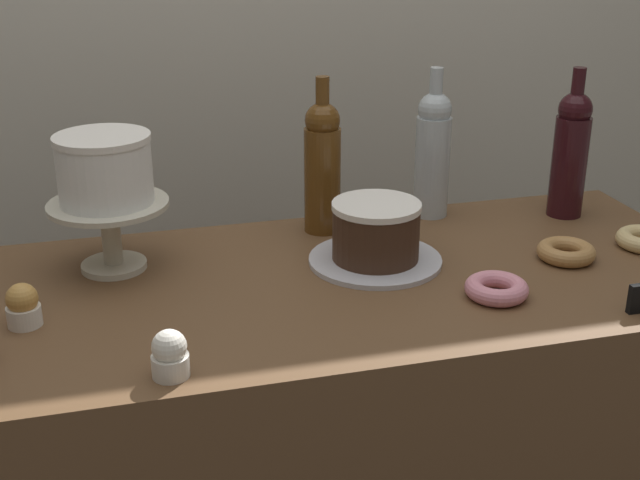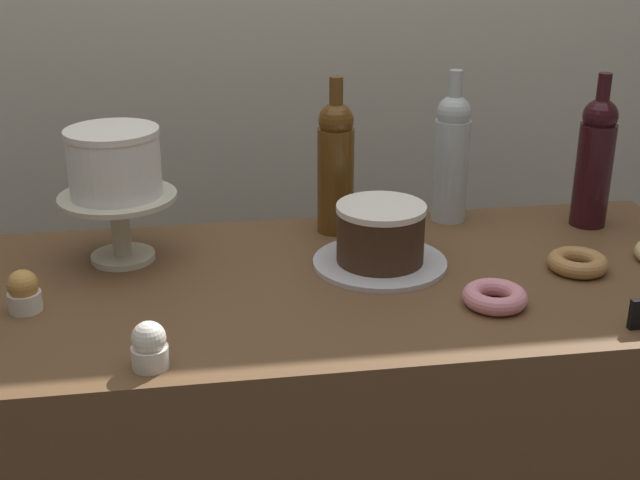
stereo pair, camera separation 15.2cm
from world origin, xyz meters
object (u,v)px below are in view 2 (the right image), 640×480
wine_bottle_clear (451,155)px  donut_pink (495,297)px  donut_maple (578,263)px  cake_stand_pedestal (119,216)px  cupcake_caramel (24,292)px  white_layer_cake (114,162)px  chocolate_round_cake (381,233)px  cupcake_vanilla (149,346)px  wine_bottle_dark_red (595,160)px  wine_bottle_amber (336,165)px

wine_bottle_clear → donut_pink: (-0.04, -0.42, -0.13)m
donut_maple → donut_pink: same height
donut_maple → wine_bottle_clear: bearing=118.0°
cake_stand_pedestal → cupcake_caramel: cake_stand_pedestal is taller
white_layer_cake → donut_pink: (0.65, -0.30, -0.18)m
chocolate_round_cake → wine_bottle_clear: (0.20, 0.22, 0.08)m
donut_pink → cupcake_caramel: bearing=172.7°
cupcake_vanilla → cake_stand_pedestal: bearing=98.9°
wine_bottle_clear → cupcake_vanilla: wine_bottle_clear is taller
chocolate_round_cake → cupcake_vanilla: bearing=-143.0°
donut_pink → chocolate_round_cake: bearing=128.6°
white_layer_cake → donut_maple: bearing=-12.2°
cupcake_vanilla → donut_pink: bearing=11.6°
donut_maple → donut_pink: 0.24m
white_layer_cake → donut_maple: (0.85, -0.18, -0.18)m
donut_maple → cupcake_caramel: bearing=-179.2°
cake_stand_pedestal → cupcake_vanilla: 0.43m
wine_bottle_dark_red → wine_bottle_amber: size_ratio=1.00×
cupcake_caramel → cake_stand_pedestal: bearing=52.7°
white_layer_cake → donut_pink: white_layer_cake is taller
white_layer_cake → wine_bottle_amber: bearing=11.8°
cake_stand_pedestal → wine_bottle_dark_red: (0.98, 0.04, 0.05)m
wine_bottle_amber → cake_stand_pedestal: bearing=-168.2°
white_layer_cake → wine_bottle_dark_red: 0.98m
wine_bottle_dark_red → donut_maple: bearing=-119.1°
chocolate_round_cake → donut_maple: (0.36, -0.08, -0.05)m
chocolate_round_cake → donut_maple: 0.37m
white_layer_cake → cupcake_caramel: (-0.15, -0.20, -0.16)m
wine_bottle_clear → donut_maple: 0.37m
wine_bottle_clear → cupcake_caramel: 0.90m
cupcake_caramel → donut_pink: size_ratio=0.66×
white_layer_cake → cupcake_vanilla: 0.45m
wine_bottle_clear → cake_stand_pedestal: bearing=-170.1°
wine_bottle_dark_red → wine_bottle_amber: (-0.54, 0.05, 0.00)m
cupcake_vanilla → cupcake_caramel: 0.31m
white_layer_cake → cupcake_vanilla: white_layer_cake is taller
wine_bottle_clear → cupcake_caramel: wine_bottle_clear is taller
chocolate_round_cake → donut_maple: size_ratio=1.51×
cake_stand_pedestal → wine_bottle_dark_red: bearing=2.6°
wine_bottle_amber → cupcake_caramel: (-0.58, -0.29, -0.11)m
cupcake_vanilla → donut_maple: 0.82m
cake_stand_pedestal → donut_maple: 0.87m
wine_bottle_clear → wine_bottle_amber: (-0.25, -0.03, 0.00)m
white_layer_cake → chocolate_round_cake: bearing=-11.8°
donut_maple → wine_bottle_dark_red: bearing=60.9°
wine_bottle_dark_red → chocolate_round_cake: bearing=-163.4°
chocolate_round_cake → cupcake_caramel: size_ratio=2.28×
wine_bottle_dark_red → cupcake_vanilla: 1.03m
donut_maple → chocolate_round_cake: bearing=167.4°
wine_bottle_clear → cupcake_caramel: (-0.84, -0.32, -0.11)m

